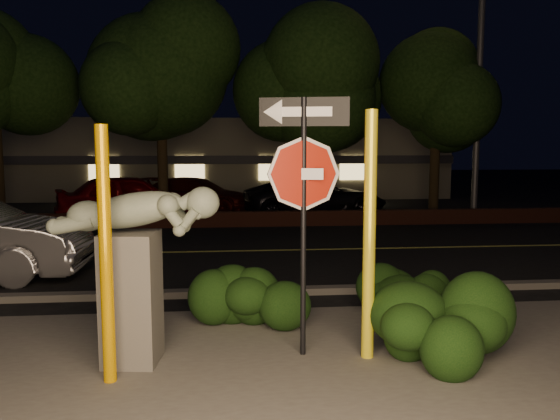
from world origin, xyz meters
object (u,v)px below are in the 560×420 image
object	(u,v)px
yellow_pole_right	(369,237)
signpost	(304,175)
parked_car_darkred	(196,195)
streetlight	(474,28)
yellow_pole_left	(106,257)
sculpture	(133,256)
parked_car_red	(130,198)
parked_car_dark	(315,197)

from	to	relation	value
yellow_pole_right	signpost	bearing A→B (deg)	168.13
yellow_pole_right	parked_car_darkred	world-z (taller)	yellow_pole_right
signpost	streetlight	world-z (taller)	streetlight
yellow_pole_left	streetlight	bearing A→B (deg)	52.45
yellow_pole_left	yellow_pole_right	world-z (taller)	yellow_pole_right
signpost	sculpture	size ratio (longest dim) A/B	1.49
streetlight	parked_car_red	bearing A→B (deg)	-166.25
parked_car_red	signpost	bearing A→B (deg)	-178.61
parked_car_darkred	parked_car_dark	distance (m)	4.82
parked_car_red	yellow_pole_left	bearing A→B (deg)	171.65
yellow_pole_left	parked_car_dark	bearing A→B (deg)	71.99
yellow_pole_left	yellow_pole_right	xyz separation A→B (m)	(3.00, 0.41, 0.10)
signpost	parked_car_darkred	world-z (taller)	signpost
yellow_pole_left	parked_car_red	size ratio (longest dim) A/B	0.57
parked_car_dark	yellow_pole_left	bearing A→B (deg)	154.91
signpost	parked_car_dark	bearing A→B (deg)	93.18
sculpture	yellow_pole_right	bearing A→B (deg)	3.83
yellow_pole_right	parked_car_red	size ratio (longest dim) A/B	0.61
sculpture	signpost	bearing A→B (deg)	7.48
yellow_pole_right	sculpture	world-z (taller)	yellow_pole_right
yellow_pole_left	yellow_pole_right	distance (m)	3.03
sculpture	parked_car_red	xyz separation A→B (m)	(-2.25, 12.87, -0.47)
sculpture	parked_car_red	bearing A→B (deg)	106.27
yellow_pole_right	sculpture	bearing A→B (deg)	177.46
parked_car_dark	streetlight	bearing A→B (deg)	-109.77
signpost	streetlight	xyz separation A→B (m)	(7.72, 12.37, 4.49)
sculpture	yellow_pole_left	bearing A→B (deg)	-104.09
yellow_pole_right	parked_car_darkred	size ratio (longest dim) A/B	0.63
parked_car_darkred	yellow_pole_right	bearing A→B (deg)	-148.46
signpost	parked_car_red	distance (m)	13.60
yellow_pole_right	streetlight	size ratio (longest dim) A/B	0.27
parked_car_red	parked_car_darkred	xyz separation A→B (m)	(2.13, 2.43, -0.14)
yellow_pole_left	parked_car_darkred	world-z (taller)	yellow_pole_left
parked_car_red	yellow_pole_right	bearing A→B (deg)	-175.79
yellow_pole_right	signpost	size ratio (longest dim) A/B	0.95
parked_car_red	parked_car_darkred	bearing A→B (deg)	-58.27
parked_car_dark	parked_car_darkred	bearing A→B (deg)	62.36
parked_car_dark	signpost	bearing A→B (deg)	163.00
parked_car_dark	parked_car_red	bearing A→B (deg)	89.29
yellow_pole_left	sculpture	distance (m)	0.58
yellow_pole_left	parked_car_dark	xyz separation A→B (m)	(4.60, 14.15, -0.68)
yellow_pole_left	signpost	xyz separation A→B (m)	(2.23, 0.57, 0.85)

